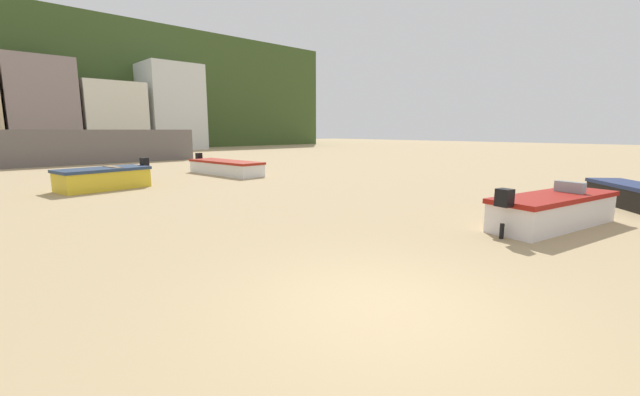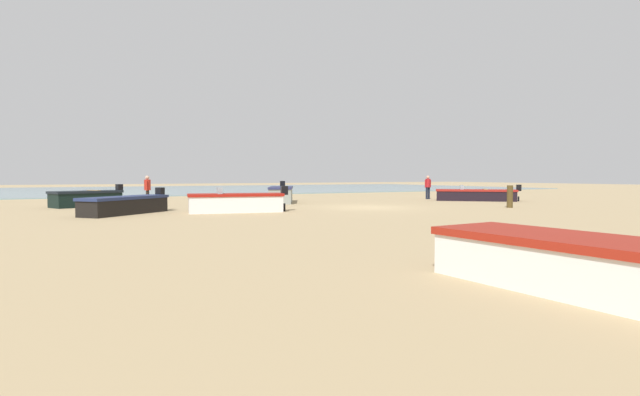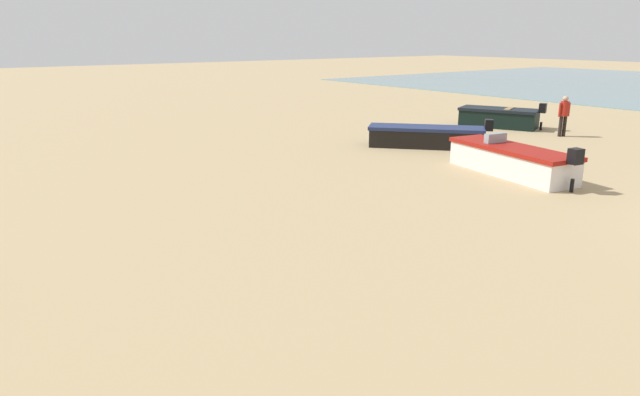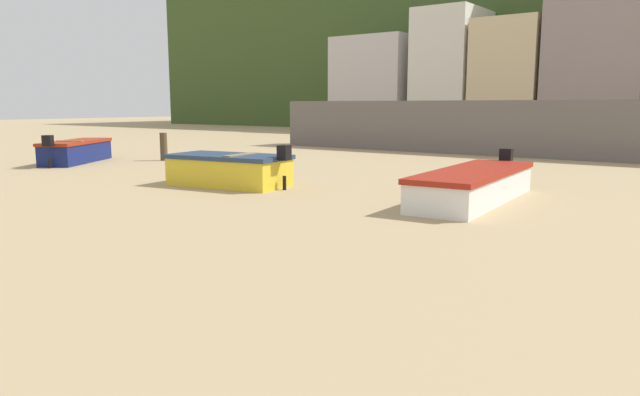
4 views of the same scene
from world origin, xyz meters
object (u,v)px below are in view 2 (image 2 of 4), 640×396
object	(u,v)px
boat_black_5	(126,205)
boat_black_3	(476,195)
beach_walker_foreground	(147,188)
beach_walker_distant	(428,185)
mooring_post_near_water	(510,197)
boat_black_2	(87,199)
boat_white_0	(625,271)
boat_white_6	(236,203)
boat_grey_7	(281,194)

from	to	relation	value
boat_black_5	boat_black_3	bearing A→B (deg)	-128.92
beach_walker_foreground	beach_walker_distant	distance (m)	18.22
mooring_post_near_water	beach_walker_foreground	bearing A→B (deg)	-34.30
boat_black_2	beach_walker_foreground	distance (m)	3.05
boat_white_0	boat_white_6	distance (m)	16.59
boat_white_0	boat_grey_7	size ratio (longest dim) A/B	1.34
mooring_post_near_water	boat_black_2	bearing A→B (deg)	-29.81
boat_white_0	beach_walker_distant	size ratio (longest dim) A/B	3.42
mooring_post_near_water	beach_walker_distant	size ratio (longest dim) A/B	0.69
boat_black_5	boat_white_6	world-z (taller)	boat_white_6
boat_grey_7	beach_walker_distant	xyz separation A→B (m)	(-10.70, 0.69, 0.47)
boat_black_5	boat_white_6	distance (m)	4.56
boat_grey_7	boat_black_5	bearing A→B (deg)	53.49
boat_black_5	boat_grey_7	distance (m)	10.31
boat_white_6	beach_walker_distant	bearing A→B (deg)	-60.29
boat_black_2	beach_walker_distant	size ratio (longest dim) A/B	2.26
boat_white_0	boat_grey_7	bearing A→B (deg)	73.68
boat_black_2	boat_black_3	bearing A→B (deg)	-125.97
boat_black_3	boat_black_5	world-z (taller)	boat_black_5
boat_white_0	mooring_post_near_water	distance (m)	18.65
boat_white_0	boat_grey_7	xyz separation A→B (m)	(-4.90, -22.59, 0.10)
mooring_post_near_water	beach_walker_foreground	world-z (taller)	beach_walker_foreground
mooring_post_near_water	beach_walker_foreground	distance (m)	19.17
boat_white_6	beach_walker_foreground	world-z (taller)	beach_walker_foreground
boat_black_2	beach_walker_distant	bearing A→B (deg)	-118.34
boat_grey_7	mooring_post_near_water	bearing A→B (deg)	157.06
boat_white_0	mooring_post_near_water	bearing A→B (deg)	40.37
beach_walker_foreground	beach_walker_distant	xyz separation A→B (m)	(-18.11, 1.96, 0.00)
boat_grey_7	beach_walker_foreground	bearing A→B (deg)	15.88
boat_black_5	beach_walker_distant	bearing A→B (deg)	-119.74
boat_black_3	beach_walker_foreground	bearing A→B (deg)	117.17
boat_black_3	beach_walker_foreground	distance (m)	20.02
boat_white_6	mooring_post_near_water	bearing A→B (deg)	-94.38
boat_black_3	boat_black_5	bearing A→B (deg)	134.64
boat_black_3	boat_grey_7	bearing A→B (deg)	114.09
beach_walker_distant	mooring_post_near_water	bearing A→B (deg)	74.34
boat_white_6	boat_grey_7	size ratio (longest dim) A/B	1.07
boat_white_6	beach_walker_distant	world-z (taller)	beach_walker_distant
mooring_post_near_water	beach_walker_foreground	xyz separation A→B (m)	(15.83, -10.80, 0.39)
boat_white_6	beach_walker_distant	xyz separation A→B (m)	(-15.40, -5.31, 0.53)
boat_black_2	boat_black_3	distance (m)	22.93
boat_white_6	boat_black_3	bearing A→B (deg)	-72.00
boat_black_2	boat_white_6	xyz separation A→B (m)	(-5.72, 7.26, 0.00)
boat_white_0	boat_white_6	size ratio (longest dim) A/B	1.25
boat_black_3	boat_white_6	world-z (taller)	boat_white_6
boat_black_2	boat_white_6	bearing A→B (deg)	-164.83
beach_walker_distant	boat_black_5	bearing A→B (deg)	10.61
boat_black_3	beach_walker_distant	size ratio (longest dim) A/B	2.92
boat_black_3	boat_black_5	size ratio (longest dim) A/B	1.23
boat_black_2	mooring_post_near_water	bearing A→B (deg)	-142.86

